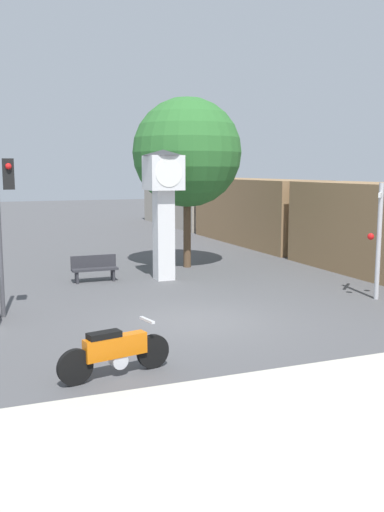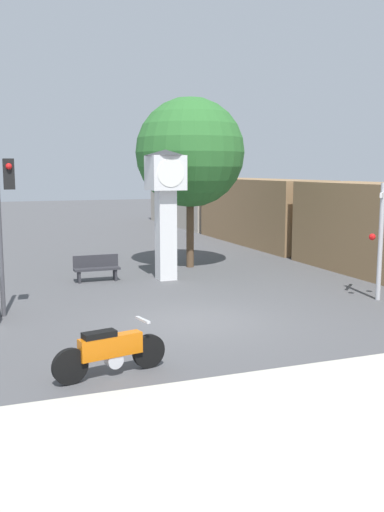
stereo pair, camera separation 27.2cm
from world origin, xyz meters
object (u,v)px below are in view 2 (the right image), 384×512
(motorcycle, at_px, (110,351))
(clock_tower, at_px, (166,194))
(freight_train, at_px, (261,211))
(street_tree, at_px, (190,153))
(bench, at_px, (97,268))
(traffic_light, at_px, (4,206))
(railroad_crossing_signal, at_px, (381,237))

(motorcycle, bearing_deg, clock_tower, 53.41)
(freight_train, distance_m, street_tree, 8.91)
(street_tree, relative_size, bench, 4.19)
(traffic_light, bearing_deg, bench, 51.09)
(street_tree, distance_m, bench, 6.01)
(railroad_crossing_signal, xyz_separation_m, street_tree, (-3.26, 7.50, 2.63))
(traffic_light, xyz_separation_m, bench, (3.16, 3.92, -2.45))
(clock_tower, xyz_separation_m, freight_train, (7.89, 7.89, -1.36))
(freight_train, height_order, street_tree, street_tree)
(motorcycle, bearing_deg, railroad_crossing_signal, 8.88)
(motorcycle, xyz_separation_m, railroad_crossing_signal, (8.99, 3.46, 1.44))
(railroad_crossing_signal, relative_size, street_tree, 0.53)
(clock_tower, relative_size, bench, 2.87)
(traffic_light, bearing_deg, freight_train, 39.98)
(street_tree, bearing_deg, railroad_crossing_signal, -66.51)
(traffic_light, distance_m, railroad_crossing_signal, 10.78)
(clock_tower, distance_m, railroad_crossing_signal, 7.41)
(clock_tower, xyz_separation_m, railroad_crossing_signal, (4.98, -5.37, -1.13))
(traffic_light, bearing_deg, motorcycle, -74.06)
(traffic_light, relative_size, railroad_crossing_signal, 1.22)
(railroad_crossing_signal, bearing_deg, street_tree, 113.49)
(traffic_light, xyz_separation_m, railroad_crossing_signal, (10.55, -1.98, -1.02))
(motorcycle, xyz_separation_m, freight_train, (11.90, 16.72, 1.21))
(railroad_crossing_signal, bearing_deg, motorcycle, -158.96)
(clock_tower, distance_m, traffic_light, 6.52)
(motorcycle, height_order, freight_train, freight_train)
(motorcycle, distance_m, railroad_crossing_signal, 9.74)
(traffic_light, relative_size, bench, 2.68)
(freight_train, bearing_deg, railroad_crossing_signal, -102.38)
(motorcycle, xyz_separation_m, clock_tower, (4.01, 8.83, 2.57))
(bench, bearing_deg, freight_train, 35.58)
(railroad_crossing_signal, bearing_deg, freight_train, 77.62)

